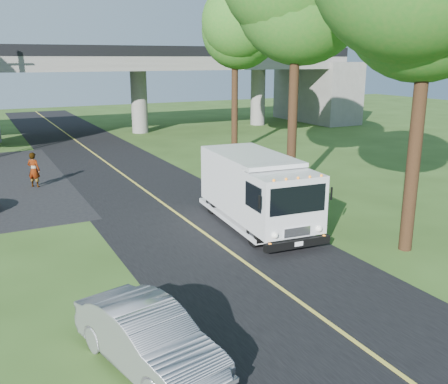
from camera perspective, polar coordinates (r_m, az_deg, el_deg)
ground at (r=14.31m, az=7.32°, el=-11.51°), size 120.00×120.00×0.00m
road at (r=22.68m, az=-6.97°, el=-1.34°), size 7.00×90.00×0.02m
lane_line at (r=22.67m, az=-6.97°, el=-1.29°), size 0.12×90.00×0.01m
overpass at (r=43.16m, az=-17.55°, el=11.98°), size 54.00×10.00×7.30m
tree_right_far at (r=34.61m, az=1.73°, el=18.26°), size 5.77×5.67×10.99m
step_van at (r=19.27m, az=3.71°, el=0.40°), size 2.95×6.76×2.76m
silver_sedan at (r=11.05m, az=-8.65°, el=-16.12°), size 2.40×4.36×1.36m
pedestrian at (r=26.99m, az=-20.91°, el=2.37°), size 0.78×0.75×1.80m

